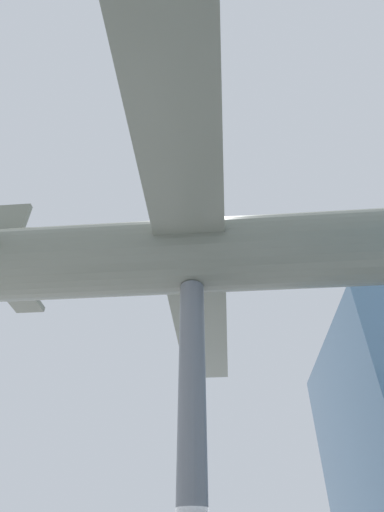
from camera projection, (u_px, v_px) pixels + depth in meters
name	position (u px, v px, depth m)	size (l,w,h in m)	color
support_pylon_central	(192.00, 436.00, 8.39)	(0.63, 0.63, 7.58)	slate
suspended_airplane	(202.00, 255.00, 11.43)	(17.59, 15.08, 3.59)	slate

